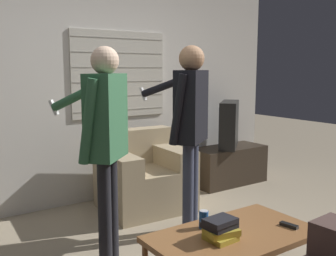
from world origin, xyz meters
TOP-DOWN VIEW (x-y plane):
  - wall_back at (0.01, 2.03)m, footprint 5.20×0.08m
  - armchair_beige at (0.36, 1.47)m, footprint 0.92×0.82m
  - coffee_table at (0.07, -0.23)m, footprint 1.14×0.65m
  - tv_stand at (1.75, 1.64)m, footprint 1.00×0.45m
  - tv at (1.75, 1.64)m, footprint 0.60×0.58m
  - person_left_standing at (-0.50, 0.56)m, footprint 0.48×0.79m
  - person_right_standing at (0.39, 0.69)m, footprint 0.50×0.83m
  - book_stack at (-0.07, -0.25)m, footprint 0.23×0.20m
  - soda_can at (-0.04, -0.04)m, footprint 0.07×0.07m
  - spare_remote at (0.46, -0.37)m, footprint 0.06×0.14m

SIDE VIEW (x-z plane):
  - tv_stand at x=1.75m, z-range 0.00..0.48m
  - armchair_beige at x=0.36m, z-range -0.08..0.75m
  - coffee_table at x=0.07m, z-range 0.16..0.55m
  - spare_remote at x=0.46m, z-range 0.39..0.41m
  - soda_can at x=-0.04m, z-range 0.39..0.51m
  - book_stack at x=-0.07m, z-range 0.39..0.53m
  - tv at x=1.75m, z-range 0.48..1.08m
  - person_left_standing at x=-0.50m, z-range 0.22..1.87m
  - person_right_standing at x=0.39m, z-range 0.23..1.92m
  - wall_back at x=0.01m, z-range 0.00..2.55m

